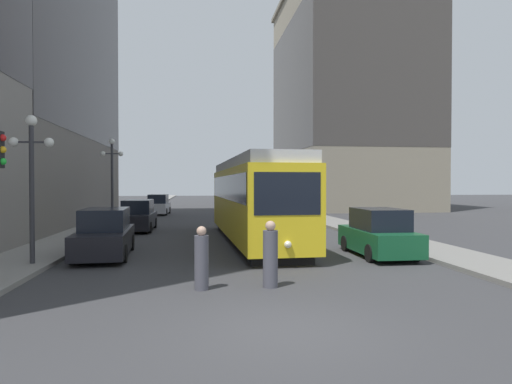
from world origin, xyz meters
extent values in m
plane|color=#38383A|center=(0.00, 0.00, 0.00)|extent=(200.00, 200.00, 0.00)
cube|color=gray|center=(-7.76, 40.00, 0.07)|extent=(2.57, 120.00, 0.15)
cube|color=gray|center=(7.76, 40.00, 0.07)|extent=(2.57, 120.00, 0.15)
cube|color=black|center=(0.93, 13.08, 0.17)|extent=(2.69, 13.05, 0.35)
cube|color=yellow|center=(0.93, 13.08, 1.90)|extent=(3.12, 14.19, 3.10)
cube|color=black|center=(0.93, 13.08, 2.60)|extent=(3.13, 13.63, 1.08)
cube|color=silver|center=(0.93, 13.08, 3.67)|extent=(2.91, 13.90, 0.44)
cube|color=black|center=(1.19, 6.05, 2.44)|extent=(2.21, 0.16, 1.40)
sphere|color=#F2EACC|center=(1.20, 5.98, 0.80)|extent=(0.24, 0.24, 0.24)
cube|color=black|center=(4.72, 29.83, 0.17)|extent=(2.57, 11.17, 0.35)
cube|color=#334C8C|center=(4.72, 29.83, 1.90)|extent=(2.99, 12.15, 3.10)
cube|color=black|center=(4.72, 29.83, 2.44)|extent=(3.00, 11.67, 1.30)
cube|color=black|center=(4.93, 23.82, 2.21)|extent=(2.31, 0.16, 1.71)
cylinder|color=black|center=(-6.09, 32.03, 0.32)|extent=(0.21, 0.65, 0.64)
cylinder|color=black|center=(-5.96, 34.71, 0.32)|extent=(0.21, 0.65, 0.64)
cylinder|color=black|center=(-4.38, 31.95, 0.32)|extent=(0.21, 0.65, 0.64)
cylinder|color=black|center=(-4.26, 34.63, 0.32)|extent=(0.21, 0.65, 0.64)
cube|color=#B2B2B7|center=(-5.17, 33.33, 0.60)|extent=(2.00, 4.40, 0.84)
cube|color=black|center=(-5.17, 33.44, 1.42)|extent=(1.70, 2.45, 0.80)
cylinder|color=black|center=(-6.04, 17.57, 0.32)|extent=(0.18, 0.64, 0.64)
cylinder|color=black|center=(-6.02, 20.59, 0.32)|extent=(0.18, 0.64, 0.64)
cylinder|color=black|center=(-4.33, 17.56, 0.32)|extent=(0.18, 0.64, 0.64)
cylinder|color=black|center=(-4.31, 20.58, 0.32)|extent=(0.18, 0.64, 0.64)
cube|color=black|center=(-5.17, 19.08, 0.60)|extent=(1.83, 4.88, 0.84)
cube|color=black|center=(-5.17, 19.20, 1.42)|extent=(1.60, 2.69, 0.80)
cylinder|color=black|center=(6.03, 9.54, 0.32)|extent=(0.18, 0.64, 0.64)
cylinder|color=black|center=(6.03, 6.86, 0.32)|extent=(0.18, 0.64, 0.64)
cylinder|color=black|center=(4.32, 9.54, 0.32)|extent=(0.18, 0.64, 0.64)
cylinder|color=black|center=(4.32, 6.86, 0.32)|extent=(0.18, 0.64, 0.64)
cube|color=#14512D|center=(5.17, 8.20, 0.60)|extent=(1.81, 4.32, 0.84)
cube|color=black|center=(5.17, 8.09, 1.42)|extent=(1.59, 2.38, 0.80)
cylinder|color=black|center=(-5.94, 7.79, 0.32)|extent=(0.22, 0.65, 0.64)
cylinder|color=black|center=(-6.12, 10.87, 0.32)|extent=(0.22, 0.65, 0.64)
cylinder|color=black|center=(-4.23, 7.89, 0.32)|extent=(0.22, 0.65, 0.64)
cylinder|color=black|center=(-4.41, 10.97, 0.32)|extent=(0.22, 0.65, 0.64)
cube|color=black|center=(-5.17, 9.38, 0.60)|extent=(2.08, 5.08, 0.84)
cube|color=black|center=(-5.18, 9.50, 1.42)|extent=(1.74, 2.83, 0.80)
cylinder|color=#4C4C56|center=(-1.60, 3.49, 0.71)|extent=(0.37, 0.37, 1.42)
sphere|color=tan|center=(-1.60, 3.49, 1.53)|extent=(0.25, 0.25, 0.25)
cylinder|color=#4C4C56|center=(0.22, 3.54, 0.76)|extent=(0.40, 0.40, 1.52)
sphere|color=tan|center=(0.22, 3.54, 1.64)|extent=(0.27, 0.27, 0.27)
sphere|color=red|center=(-6.67, 4.09, 3.94)|extent=(0.18, 0.18, 0.18)
sphere|color=gold|center=(-6.67, 4.09, 3.64)|extent=(0.18, 0.18, 0.18)
sphere|color=green|center=(-6.67, 4.09, 3.34)|extent=(0.18, 0.18, 0.18)
cylinder|color=#333338|center=(-7.07, 7.31, 2.41)|extent=(0.16, 0.16, 4.51)
sphere|color=white|center=(-7.07, 7.31, 4.82)|extent=(0.36, 0.36, 0.36)
sphere|color=white|center=(-7.62, 7.31, 4.12)|extent=(0.31, 0.31, 0.31)
sphere|color=white|center=(-6.52, 7.31, 4.12)|extent=(0.31, 0.31, 0.31)
cube|color=#333338|center=(-7.07, 7.31, 4.12)|extent=(1.10, 0.06, 0.06)
cylinder|color=#333338|center=(-7.07, 21.50, 2.73)|extent=(0.16, 0.16, 5.16)
sphere|color=white|center=(-7.07, 21.50, 5.47)|extent=(0.36, 0.36, 0.36)
sphere|color=white|center=(-7.62, 21.50, 4.69)|extent=(0.31, 0.31, 0.31)
sphere|color=white|center=(-6.52, 21.50, 4.69)|extent=(0.31, 0.31, 0.31)
cube|color=#333338|center=(-7.07, 21.50, 4.69)|extent=(1.10, 0.06, 0.06)
cube|color=slate|center=(-14.05, 24.52, 11.74)|extent=(10.01, 22.43, 23.48)
cube|color=#383538|center=(-14.05, 24.52, 12.91)|extent=(10.05, 22.47, 14.09)
cube|color=gray|center=(15.90, 43.62, 12.69)|extent=(13.72, 21.73, 25.38)
cube|color=#494440|center=(15.90, 43.62, 13.96)|extent=(13.76, 21.77, 15.23)
camera|label=1|loc=(-1.72, -8.32, 2.75)|focal=31.76mm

